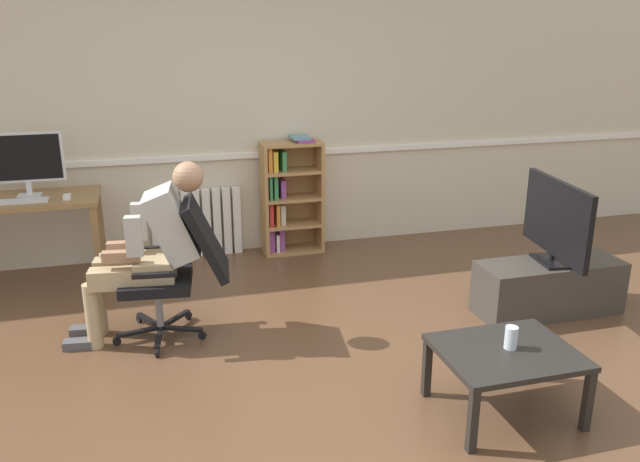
{
  "coord_description": "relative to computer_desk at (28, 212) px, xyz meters",
  "views": [
    {
      "loc": [
        -0.98,
        -3.19,
        2.05
      ],
      "look_at": [
        0.15,
        0.85,
        0.7
      ],
      "focal_mm": 35.56,
      "sensor_mm": 36.0,
      "label": 1
    }
  ],
  "objects": [
    {
      "name": "imac_monitor",
      "position": [
        0.02,
        0.08,
        0.41
      ],
      "size": [
        0.59,
        0.14,
        0.51
      ],
      "color": "silver",
      "rests_on": "computer_desk"
    },
    {
      "name": "ground_plane",
      "position": [
        1.92,
        -2.15,
        -0.64
      ],
      "size": [
        18.0,
        18.0,
        0.0
      ],
      "primitive_type": "plane",
      "color": "brown"
    },
    {
      "name": "radiator",
      "position": [
        1.35,
        0.39,
        -0.32
      ],
      "size": [
        0.82,
        0.08,
        0.64
      ],
      "color": "white",
      "rests_on": "ground_plane"
    },
    {
      "name": "coffee_table",
      "position": [
        2.75,
        -2.66,
        -0.3
      ],
      "size": [
        0.73,
        0.6,
        0.39
      ],
      "color": "black",
      "rests_on": "ground_plane"
    },
    {
      "name": "back_wall",
      "position": [
        1.92,
        0.5,
        0.71
      ],
      "size": [
        12.0,
        0.13,
        2.7
      ],
      "color": "beige",
      "rests_on": "ground_plane"
    },
    {
      "name": "office_chair",
      "position": [
        1.11,
        -1.23,
        -0.12
      ],
      "size": [
        0.83,
        0.62,
        0.97
      ],
      "rotation": [
        0.0,
        0.0,
        -1.69
      ],
      "color": "black",
      "rests_on": "ground_plane"
    },
    {
      "name": "computer_mouse",
      "position": [
        0.32,
        -0.12,
        0.13
      ],
      "size": [
        0.06,
        0.1,
        0.03
      ],
      "primitive_type": "cube",
      "color": "white",
      "rests_on": "computer_desk"
    },
    {
      "name": "bookshelf",
      "position": [
        2.2,
        0.29,
        -0.1
      ],
      "size": [
        0.56,
        0.29,
        1.1
      ],
      "color": "#AD7F4C",
      "rests_on": "ground_plane"
    },
    {
      "name": "drinking_glass",
      "position": [
        2.77,
        -2.65,
        -0.19
      ],
      "size": [
        0.07,
        0.07,
        0.13
      ],
      "primitive_type": "cylinder",
      "color": "silver",
      "rests_on": "coffee_table"
    },
    {
      "name": "tv_stand",
      "position": [
        3.77,
        -1.59,
        -0.44
      ],
      "size": [
        1.09,
        0.4,
        0.4
      ],
      "color": "#3D3833",
      "rests_on": "ground_plane"
    },
    {
      "name": "keyboard",
      "position": [
        -0.02,
        -0.14,
        0.13
      ],
      "size": [
        0.41,
        0.12,
        0.02
      ],
      "primitive_type": "cube",
      "color": "silver",
      "rests_on": "computer_desk"
    },
    {
      "name": "person_seated",
      "position": [
        0.92,
        -1.2,
        0.01
      ],
      "size": [
        0.99,
        0.42,
        1.23
      ],
      "rotation": [
        0.0,
        0.0,
        -1.69
      ],
      "color": "tan",
      "rests_on": "ground_plane"
    },
    {
      "name": "tv_screen",
      "position": [
        3.77,
        -1.59,
        0.08
      ],
      "size": [
        0.24,
        0.9,
        0.62
      ],
      "rotation": [
        0.0,
        0.0,
        1.44
      ],
      "color": "black",
      "rests_on": "tv_stand"
    },
    {
      "name": "computer_desk",
      "position": [
        0.0,
        0.0,
        0.0
      ],
      "size": [
        1.11,
        0.63,
        0.76
      ],
      "color": "olive",
      "rests_on": "ground_plane"
    }
  ]
}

